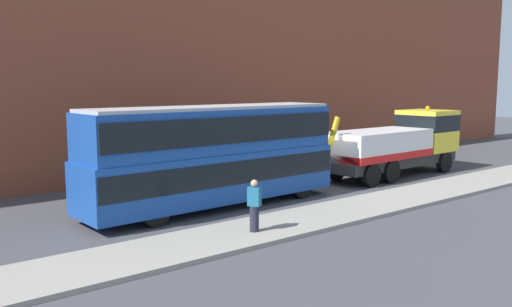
{
  "coord_description": "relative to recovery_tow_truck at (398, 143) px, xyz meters",
  "views": [
    {
      "loc": [
        -18.07,
        -17.56,
        4.93
      ],
      "look_at": [
        -4.13,
        -0.25,
        2.0
      ],
      "focal_mm": 37.33,
      "sensor_mm": 36.0,
      "label": 1
    }
  ],
  "objects": [
    {
      "name": "recovery_tow_truck",
      "position": [
        0.0,
        0.0,
        0.0
      ],
      "size": [
        10.18,
        2.9,
        3.67
      ],
      "rotation": [
        0.0,
        0.0,
        0.03
      ],
      "color": "#2D2D2D",
      "rests_on": "ground_plane"
    },
    {
      "name": "near_kerb",
      "position": [
        -5.74,
        -3.96,
        -1.68
      ],
      "size": [
        60.0,
        2.8,
        0.15
      ],
      "primitive_type": "cube",
      "color": "gray",
      "rests_on": "ground_plane"
    },
    {
      "name": "ground_plane",
      "position": [
        -5.74,
        0.24,
        -1.76
      ],
      "size": [
        120.0,
        120.0,
        0.0
      ],
      "primitive_type": "plane",
      "color": "#424247"
    },
    {
      "name": "pedestrian_onlooker",
      "position": [
        -13.29,
        -4.18,
        -0.77
      ],
      "size": [
        0.42,
        0.48,
        1.71
      ],
      "rotation": [
        0.0,
        0.0,
        0.5
      ],
      "color": "#232333",
      "rests_on": "near_kerb"
    },
    {
      "name": "building_facade",
      "position": [
        -5.74,
        7.62,
        6.31
      ],
      "size": [
        60.0,
        1.5,
        16.0
      ],
      "color": "brown",
      "rests_on": "ground_plane"
    },
    {
      "name": "double_decker_bus",
      "position": [
        -11.99,
        -0.01,
        0.47
      ],
      "size": [
        11.11,
        2.88,
        4.06
      ],
      "rotation": [
        0.0,
        0.0,
        0.03
      ],
      "color": "#19479E",
      "rests_on": "ground_plane"
    }
  ]
}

